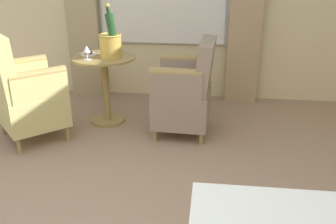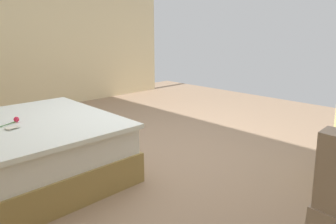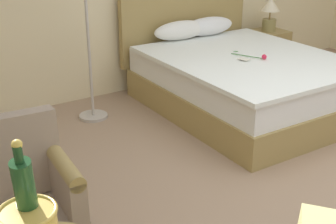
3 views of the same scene
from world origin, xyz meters
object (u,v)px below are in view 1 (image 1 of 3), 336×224
Objects in this scene: side_table_round at (106,81)px; wine_glass_near_bucket at (105,43)px; champagne_bucket at (110,42)px; wine_glass_near_edge at (87,50)px; snack_plate at (89,54)px; armchair_by_window at (186,92)px; armchair_facing_bed at (24,93)px.

wine_glass_near_bucket reaches higher than side_table_round.
champagne_bucket is 3.79× the size of wine_glass_near_edge.
snack_plate is 0.18× the size of armchair_by_window.
snack_plate reaches higher than side_table_round.
snack_plate is at bearing -167.56° from wine_glass_near_edge.
champagne_bucket is 0.85m from armchair_by_window.
side_table_round is 0.76× the size of armchair_by_window.
snack_plate is (0.13, -0.12, -0.08)m from wine_glass_near_bucket.
side_table_round is 5.18× the size of wine_glass_near_edge.
armchair_by_window reaches higher than wine_glass_near_edge.
champagne_bucket reaches higher than snack_plate.
wine_glass_near_bucket is 0.83× the size of snack_plate.
champagne_bucket is at bearing 30.26° from wine_glass_near_bucket.
wine_glass_near_edge is 0.13× the size of armchair_facing_bed.
wine_glass_near_bucket is (-0.19, -0.11, -0.05)m from champagne_bucket.
champagne_bucket reaches higher than wine_glass_near_edge.
snack_plate is at bearing -105.50° from champagne_bucket.
side_table_round is at bearing 127.81° from armchair_facing_bed.
snack_plate is at bearing -107.38° from side_table_round.
armchair_by_window is at bearing 103.27° from armchair_facing_bed.
wine_glass_near_bucket is 0.32m from wine_glass_near_edge.
side_table_round is 0.82m from armchair_by_window.
wine_glass_near_edge is at bearing 125.51° from armchair_facing_bed.
armchair_facing_bed is at bearing -40.63° from snack_plate.
armchair_facing_bed is (0.46, -0.69, -0.38)m from champagne_bucket.
wine_glass_near_edge is 0.20m from snack_plate.
armchair_facing_bed is (0.33, -1.42, 0.05)m from armchair_by_window.
snack_plate is (-0.17, -0.04, -0.08)m from wine_glass_near_edge.
armchair_facing_bed is at bearing -41.35° from wine_glass_near_bucket.
wine_glass_near_edge is (0.30, -0.09, -0.00)m from wine_glass_near_bucket.
side_table_round is at bearing 72.62° from snack_plate.
armchair_facing_bed is at bearing -76.73° from armchair_by_window.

